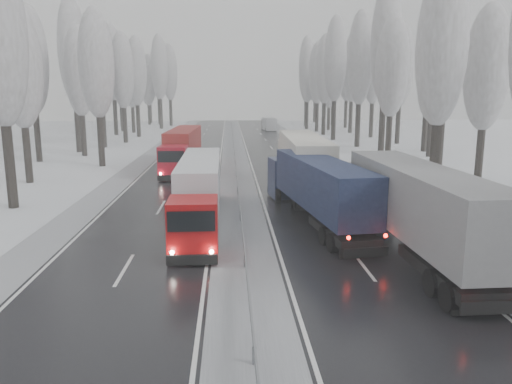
{
  "coord_description": "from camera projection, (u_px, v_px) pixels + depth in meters",
  "views": [
    {
      "loc": [
        -0.65,
        -8.86,
        7.58
      ],
      "look_at": [
        0.81,
        18.0,
        2.2
      ],
      "focal_mm": 35.0,
      "sensor_mm": 36.0,
      "label": 1
    }
  ],
  "objects": [
    {
      "name": "carriageway_right",
      "position": [
        303.0,
        189.0,
        39.85
      ],
      "size": [
        7.5,
        200.0,
        0.03
      ],
      "primitive_type": "cube",
      "color": "black",
      "rests_on": "ground"
    },
    {
      "name": "carriageway_left",
      "position": [
        171.0,
        190.0,
        39.29
      ],
      "size": [
        7.5,
        200.0,
        0.03
      ],
      "primitive_type": "cube",
      "color": "black",
      "rests_on": "ground"
    },
    {
      "name": "median_slush",
      "position": [
        238.0,
        189.0,
        39.57
      ],
      "size": [
        3.0,
        200.0,
        0.04
      ],
      "primitive_type": "cube",
      "color": "#A6A8AE",
      "rests_on": "ground"
    },
    {
      "name": "shoulder_right",
      "position": [
        364.0,
        188.0,
        40.11
      ],
      "size": [
        2.4,
        200.0,
        0.04
      ],
      "primitive_type": "cube",
      "color": "#A6A8AE",
      "rests_on": "ground"
    },
    {
      "name": "shoulder_left",
      "position": [
        108.0,
        191.0,
        39.03
      ],
      "size": [
        2.4,
        200.0,
        0.04
      ],
      "primitive_type": "cube",
      "color": "#A6A8AE",
      "rests_on": "ground"
    },
    {
      "name": "median_guardrail",
      "position": [
        238.0,
        182.0,
        39.44
      ],
      "size": [
        0.12,
        200.0,
        0.76
      ],
      "color": "slate",
      "rests_on": "ground"
    },
    {
      "name": "tree_18",
      "position": [
        442.0,
        48.0,
        35.34
      ],
      "size": [
        3.6,
        3.6,
        16.58
      ],
      "color": "black",
      "rests_on": "ground"
    },
    {
      "name": "tree_19",
      "position": [
        487.0,
        69.0,
        39.8
      ],
      "size": [
        3.6,
        3.6,
        14.57
      ],
      "color": "black",
      "rests_on": "ground"
    },
    {
      "name": "tree_20",
      "position": [
        440.0,
        63.0,
        43.59
      ],
      "size": [
        3.6,
        3.6,
        15.71
      ],
      "color": "black",
      "rests_on": "ground"
    },
    {
      "name": "tree_21",
      "position": [
        447.0,
        45.0,
        47.26
      ],
      "size": [
        3.6,
        3.6,
        18.62
      ],
      "color": "black",
      "rests_on": "ground"
    },
    {
      "name": "tree_22",
      "position": [
        392.0,
        67.0,
        53.74
      ],
      "size": [
        3.6,
        3.6,
        15.86
      ],
      "color": "black",
      "rests_on": "ground"
    },
    {
      "name": "tree_23",
      "position": [
        433.0,
        82.0,
        58.28
      ],
      "size": [
        3.6,
        3.6,
        13.55
      ],
      "color": "black",
      "rests_on": "ground"
    },
    {
      "name": "tree_24",
      "position": [
        386.0,
        44.0,
        58.52
      ],
      "size": [
        3.6,
        3.6,
        20.49
      ],
      "color": "black",
      "rests_on": "ground"
    },
    {
      "name": "tree_25",
      "position": [
        430.0,
        53.0,
        62.93
      ],
      "size": [
        3.6,
        3.6,
        19.44
      ],
      "color": "black",
      "rests_on": "ground"
    },
    {
      "name": "tree_26",
      "position": [
        360.0,
        59.0,
        68.75
      ],
      "size": [
        3.6,
        3.6,
        18.78
      ],
      "color": "black",
      "rests_on": "ground"
    },
    {
      "name": "tree_27",
      "position": [
        401.0,
        66.0,
        73.19
      ],
      "size": [
        3.6,
        3.6,
        17.62
      ],
      "color": "black",
      "rests_on": "ground"
    },
    {
      "name": "tree_28",
      "position": [
        335.0,
        60.0,
        79.04
      ],
      "size": [
        3.6,
        3.6,
        19.62
      ],
      "color": "black",
      "rests_on": "ground"
    },
    {
      "name": "tree_29",
      "position": [
        374.0,
        68.0,
        83.54
      ],
      "size": [
        3.6,
        3.6,
        18.11
      ],
      "color": "black",
      "rests_on": "ground"
    },
    {
      "name": "tree_30",
      "position": [
        325.0,
        70.0,
        88.82
      ],
      "size": [
        3.6,
        3.6,
        17.86
      ],
      "color": "black",
      "rests_on": "ground"
    },
    {
      "name": "tree_31",
      "position": [
        352.0,
        68.0,
        92.96
      ],
      "size": [
        3.6,
        3.6,
        18.58
      ],
      "color": "black",
      "rests_on": "ground"
    },
    {
      "name": "tree_32",
      "position": [
        318.0,
        73.0,
        96.24
      ],
      "size": [
        3.6,
        3.6,
        17.33
      ],
      "color": "black",
      "rests_on": "ground"
    },
    {
      "name": "tree_33",
      "position": [
        329.0,
        84.0,
        100.7
      ],
      "size": [
        3.6,
        3.6,
        14.33
      ],
      "color": "black",
      "rests_on": "ground"
    },
    {
      "name": "tree_34",
      "position": [
        308.0,
        74.0,
        103.11
      ],
      "size": [
        3.6,
        3.6,
        17.63
      ],
      "color": "black",
      "rests_on": "ground"
    },
    {
      "name": "tree_35",
      "position": [
        347.0,
        73.0,
        107.44
      ],
      "size": [
        3.6,
        3.6,
        18.25
      ],
      "color": "black",
      "rests_on": "ground"
    },
    {
      "name": "tree_36",
      "position": [
        307.0,
        68.0,
        112.49
      ],
      "size": [
        3.6,
        3.6,
        20.23
      ],
      "color": "black",
      "rests_on": "ground"
    },
    {
      "name": "tree_37",
      "position": [
        333.0,
        79.0,
        117.26
      ],
      "size": [
        3.6,
        3.6,
        16.37
      ],
      "color": "black",
      "rests_on": "ground"
    },
    {
      "name": "tree_38",
      "position": [
        307.0,
        76.0,
        123.21
      ],
      "size": [
        3.6,
        3.6,
        17.97
      ],
      "color": "black",
      "rests_on": "ground"
    },
    {
      "name": "tree_39",
      "position": [
        315.0,
        81.0,
        127.5
      ],
      "size": [
        3.6,
        3.6,
        16.19
      ],
      "color": "black",
      "rests_on": "ground"
    },
    {
      "name": "tree_60",
      "position": [
        20.0,
        67.0,
        40.86
      ],
      "size": [
        3.6,
        3.6,
        14.84
      ],
      "color": "black",
      "rests_on": "ground"
    },
    {
      "name": "tree_62",
      "position": [
        96.0,
        64.0,
        50.24
      ],
      "size": [
        3.6,
        3.6,
        16.04
      ],
      "color": "black",
      "rests_on": "ground"
    },
    {
      "name": "tree_63",
      "position": [
        31.0,
        61.0,
        53.64
      ],
      "size": [
        3.6,
        3.6,
        16.88
      ],
      "color": "black",
      "rests_on": "ground"
    },
    {
      "name": "tree_64",
      "position": [
        79.0,
        72.0,
        58.89
      ],
      "size": [
        3.6,
        3.6,
        15.42
      ],
      "color": "black",
      "rests_on": "ground"
    },
    {
      "name": "tree_65",
      "position": [
        73.0,
        52.0,
        62.21
      ],
      "size": [
        3.6,
        3.6,
        19.48
      ],
      "color": "black",
      "rests_on": "ground"
    },
    {
      "name": "tree_66",
      "position": [
        101.0,
        76.0,
        68.35
      ],
      "size": [
        3.6,
        3.6,
        15.23
      ],
      "color": "black",
      "rests_on": "ground"
    },
    {
      "name": "tree_67",
      "position": [
        97.0,
        68.0,
        71.96
      ],
      "size": [
        3.6,
        3.6,
        17.09
      ],
      "color": "black",
      "rests_on": "ground"
    },
    {
      "name": "tree_68",
      "position": [
        122.0,
        71.0,
        74.88
      ],
      "size": [
        3.6,
        3.6,
        16.65
      ],
      "color": "black",
      "rests_on": "ground"
    },
    {
      "name": "tree_69",
      "position": [
        96.0,
        61.0,
        78.21
      ],
      "size": [
        3.6,
        3.6,
        19.35
      ],
      "color": "black",
      "rests_on": "ground"
    },
    {
      "name": "tree_70",
      "position": [
        136.0,
        72.0,
        84.71
      ],
      "size": [
        3.6,
        3.6,
        17.09
      ],
      "color": "black",
      "rests_on": "ground"
    },
    {
      "name": "tree_71",
      "position": [
        113.0,
        63.0,
        88.06
      ],
      "size": [
        3.6,
        3.6,
        19.61
      ],
      "color": "black",
      "rests_on": "ground"
    },
    {
      "name": "tree_72",
      "position": [
        131.0,
        81.0,
        93.97
      ],
      "size": [
        3.6,
        3.6,
        15.11
      ],
      "color": "black",
      "rests_on": "ground"
    },
    {
      "name": "tree_73",
      "position": [
        120.0,
        74.0,
        97.47
      ],
      "size": [
        3.6,
        3.6,
        17.22
      ],
      "color": "black",
      "rests_on": "ground"
    },
    {
      "name": "tree_74",
      "position": [
        159.0,
        68.0,
        104.17
      ],
      "size": [
        3.6,
        3.6,
        19.68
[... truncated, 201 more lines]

